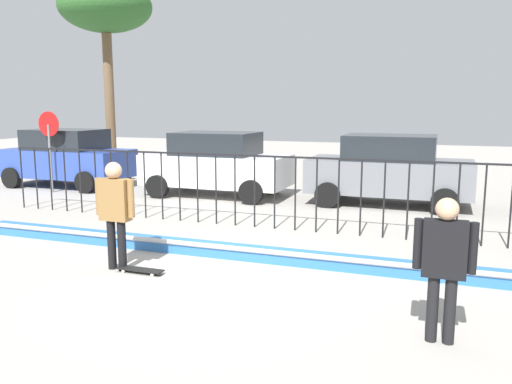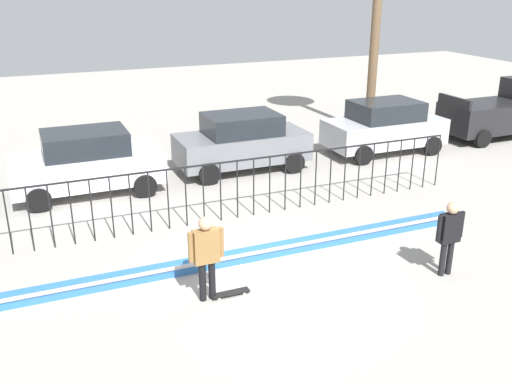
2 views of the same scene
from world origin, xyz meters
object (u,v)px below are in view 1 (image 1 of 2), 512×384
Objects in this scene: parked_car_blue at (67,157)px; parked_car_white at (216,164)px; stop_sign at (49,140)px; camera_operator at (444,257)px; parked_car_gray at (389,169)px; palm_tree_short at (105,9)px; skateboard at (140,270)px; skateboarder at (115,206)px.

parked_car_blue is 5.46m from parked_car_white.
parked_car_blue is 1.72× the size of stop_sign.
parked_car_gray is (-1.45, 8.34, -0.04)m from camera_operator.
camera_operator is 13.43m from stop_sign.
parked_car_white reaches higher than camera_operator.
palm_tree_short is at bearing 8.46° from camera_operator.
palm_tree_short reaches higher than stop_sign.
skateboard is 0.32× the size of stop_sign.
skateboarder reaches higher than skateboard.
camera_operator is 0.39× the size of parked_car_gray.
stop_sign is (-6.93, 5.92, 1.56)m from skateboard.
stop_sign reaches higher than parked_car_blue.
skateboarder is 8.17m from parked_car_gray.
parked_car_white is (-6.43, 8.06, -0.04)m from camera_operator.
skateboard is 10.21m from parked_car_blue.
stop_sign is (-11.52, 6.88, 0.61)m from camera_operator.
palm_tree_short is (-10.71, 2.60, 5.21)m from parked_car_gray.
skateboard is 0.19× the size of parked_car_blue.
skateboarder is at bearing -54.42° from palm_tree_short.
palm_tree_short reaches higher than skateboard.
parked_car_gray is at bearing 78.45° from skateboarder.
skateboarder is at bearing -42.23° from stop_sign.
camera_operator is at bearing -55.55° from parked_car_white.
parked_car_gray is (3.61, 7.33, -0.10)m from skateboarder.
parked_car_blue and parked_car_white have the same top height.
skateboarder is at bearing -179.85° from skateboard.
parked_car_blue is at bearing 107.53° from stop_sign.
parked_car_blue is 1.00× the size of parked_car_white.
parked_car_white is 1.00× the size of parked_car_gray.
parked_car_blue reaches higher than camera_operator.
parked_car_gray is at bearing -29.69° from camera_operator.
parked_car_blue is (-7.30, 7.09, 0.91)m from skateboard.
stop_sign reaches higher than parked_car_white.
skateboarder is at bearing -83.10° from parked_car_white.
parked_car_blue reaches higher than skateboarder.
parked_car_gray is (10.44, 0.30, 0.00)m from parked_car_blue.
stop_sign is at bearing 146.36° from skateboard.
stop_sign is at bearing -170.84° from parked_car_gray.
skateboarder is 0.42× the size of parked_car_blue.
skateboarder is at bearing -43.81° from parked_car_blue.
camera_operator is at bearing -30.86° from stop_sign.
skateboard is at bearing -112.13° from parked_car_gray.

